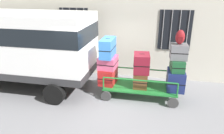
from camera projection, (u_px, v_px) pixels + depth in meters
ground_plane at (106, 97)px, 7.19m from camera, size 40.00×40.00×0.00m
building_wall at (118, 15)px, 8.32m from camera, size 12.00×0.37×5.00m
van at (22, 43)px, 7.48m from camera, size 5.03×2.23×2.73m
luggage_cart at (140, 87)px, 7.18m from camera, size 2.47×1.18×0.39m
cart_railing at (141, 76)px, 7.03m from camera, size 2.37×1.04×0.44m
suitcase_left_bottom at (108, 76)px, 7.27m from camera, size 0.58×0.77×0.56m
suitcase_left_middle at (108, 62)px, 7.10m from camera, size 0.62×0.70×0.42m
suitcase_left_top at (108, 48)px, 6.91m from camera, size 0.40×0.89×0.61m
suitcase_midleft_bottom at (141, 78)px, 7.11m from camera, size 0.48×0.80×0.51m
suitcase_midleft_middle at (141, 63)px, 6.86m from camera, size 0.58×0.73×0.62m
suitcase_center_bottom at (176, 80)px, 6.83m from camera, size 0.56×0.74×0.64m
suitcase_center_middle at (177, 65)px, 6.64m from camera, size 0.46×0.61×0.38m
suitcase_center_top at (179, 52)px, 6.53m from camera, size 0.54×0.49×0.48m
backpack at (180, 37)px, 6.33m from camera, size 0.27×0.22×0.44m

